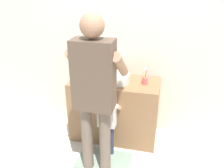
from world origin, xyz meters
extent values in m
plane|color=silver|center=(0.00, 0.00, 0.00)|extent=(14.00, 14.00, 0.00)
cube|color=beige|center=(0.00, 0.62, 1.35)|extent=(4.40, 0.08, 2.70)
cube|color=olive|center=(0.00, 0.30, 0.41)|extent=(1.15, 0.54, 0.83)
cylinder|color=silver|center=(0.00, 0.28, 0.88)|extent=(0.39, 0.39, 0.11)
cylinder|color=beige|center=(0.00, 0.28, 0.89)|extent=(0.32, 0.32, 0.09)
cylinder|color=#B7BABF|center=(0.00, 0.52, 0.92)|extent=(0.03, 0.03, 0.18)
cylinder|color=#B7BABF|center=(0.00, 0.46, 1.00)|extent=(0.02, 0.12, 0.02)
cylinder|color=#B7BABF|center=(-0.07, 0.52, 0.85)|extent=(0.04, 0.04, 0.05)
cylinder|color=#B7BABF|center=(0.07, 0.52, 0.85)|extent=(0.04, 0.04, 0.05)
cylinder|color=#D86666|center=(0.39, 0.30, 0.88)|extent=(0.07, 0.07, 0.09)
cylinder|color=#E5387F|center=(0.39, 0.31, 0.93)|extent=(0.03, 0.01, 0.17)
cube|color=white|center=(0.39, 0.31, 1.02)|extent=(0.01, 0.02, 0.02)
cylinder|color=yellow|center=(0.38, 0.28, 0.93)|extent=(0.03, 0.02, 0.17)
cube|color=white|center=(0.38, 0.28, 1.02)|extent=(0.01, 0.02, 0.02)
cylinder|color=#66B2D1|center=(-0.31, 0.36, 0.89)|extent=(0.06, 0.06, 0.13)
cylinder|color=#2D2D2D|center=(-0.31, 0.36, 0.98)|extent=(0.02, 0.02, 0.03)
cube|color=gray|center=(0.00, -0.25, 0.01)|extent=(0.64, 0.40, 0.02)
cylinder|color=#2D334C|center=(-0.05, -0.11, 0.21)|extent=(0.06, 0.06, 0.42)
cylinder|color=#2D334C|center=(0.05, -0.11, 0.21)|extent=(0.06, 0.06, 0.42)
cube|color=white|center=(0.00, -0.11, 0.60)|extent=(0.21, 0.12, 0.36)
sphere|color=beige|center=(0.00, -0.11, 0.85)|extent=(0.12, 0.12, 0.12)
cylinder|color=beige|center=(-0.12, -0.01, 0.63)|extent=(0.05, 0.25, 0.20)
cylinder|color=beige|center=(0.12, -0.01, 0.63)|extent=(0.05, 0.25, 0.20)
cylinder|color=#6B5B4C|center=(-0.15, -0.39, 0.41)|extent=(0.12, 0.12, 0.81)
cylinder|color=#6B5B4C|center=(0.05, -0.39, 0.41)|extent=(0.12, 0.12, 0.81)
cube|color=brown|center=(-0.05, -0.39, 1.17)|extent=(0.41, 0.23, 0.71)
sphere|color=#A87A5B|center=(-0.05, -0.39, 1.65)|extent=(0.23, 0.23, 0.23)
cylinder|color=#A87A5B|center=(-0.28, -0.20, 1.23)|extent=(0.10, 0.49, 0.39)
cylinder|color=#A87A5B|center=(0.17, -0.20, 1.23)|extent=(0.10, 0.49, 0.39)
cylinder|color=green|center=(0.17, -0.01, 1.04)|extent=(0.01, 0.14, 0.03)
cube|color=white|center=(0.17, 0.06, 1.06)|extent=(0.01, 0.02, 0.02)
camera|label=1|loc=(0.62, -2.42, 2.02)|focal=37.89mm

